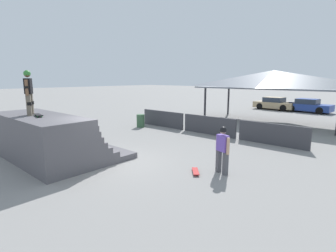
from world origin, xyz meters
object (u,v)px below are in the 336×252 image
object	(u,v)px
skater_on_deck	(29,90)
bystander_walking	(223,146)
trash_bin	(141,121)
parked_car_tan	(275,104)
skateboard_on_deck	(38,115)
skateboard_on_ground	(196,172)
parked_car_blue	(308,106)

from	to	relation	value
skater_on_deck	bystander_walking	size ratio (longest dim) A/B	1.05
trash_bin	parked_car_tan	bearing A→B (deg)	79.13
skater_on_deck	skateboard_on_deck	distance (m)	1.11
bystander_walking	parked_car_tan	bearing A→B (deg)	-55.74
bystander_walking	parked_car_tan	xyz separation A→B (m)	(-5.38, 19.72, -0.36)
trash_bin	bystander_walking	bearing A→B (deg)	-25.00
skater_on_deck	parked_car_tan	size ratio (longest dim) A/B	0.42
skater_on_deck	trash_bin	distance (m)	8.18
bystander_walking	parked_car_tan	distance (m)	20.44
skater_on_deck	bystander_walking	distance (m)	7.59
skateboard_on_ground	parked_car_blue	size ratio (longest dim) A/B	0.17
skater_on_deck	skateboard_on_ground	world-z (taller)	skater_on_deck
skater_on_deck	bystander_walking	world-z (taller)	skater_on_deck
skateboard_on_ground	parked_car_blue	world-z (taller)	parked_car_blue
bystander_walking	parked_car_blue	distance (m)	19.83
trash_bin	parked_car_blue	xyz separation A→B (m)	(6.17, 15.77, 0.18)
trash_bin	skateboard_on_ground	bearing A→B (deg)	-30.25
bystander_walking	trash_bin	distance (m)	9.30
skateboard_on_ground	parked_car_tan	size ratio (longest dim) A/B	0.17
skateboard_on_deck	parked_car_blue	distance (m)	23.60
parked_car_tan	skater_on_deck	bearing A→B (deg)	-88.10
bystander_walking	skateboard_on_ground	xyz separation A→B (m)	(-0.66, -0.60, -0.90)
parked_car_blue	skateboard_on_ground	bearing A→B (deg)	-80.55
bystander_walking	parked_car_tan	size ratio (longest dim) A/B	0.40
skateboard_on_deck	bystander_walking	world-z (taller)	skateboard_on_deck
trash_bin	parked_car_tan	world-z (taller)	parked_car_tan
skater_on_deck	skateboard_on_deck	xyz separation A→B (m)	(0.60, 0.04, -0.93)
bystander_walking	parked_car_tan	world-z (taller)	bystander_walking
skater_on_deck	skateboard_on_ground	bearing A→B (deg)	60.07
skateboard_on_ground	parked_car_tan	world-z (taller)	parked_car_tan
skateboard_on_deck	parked_car_tan	distance (m)	23.35
skateboard_on_ground	trash_bin	bearing A→B (deg)	-161.41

